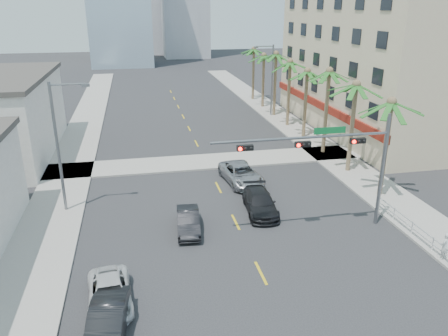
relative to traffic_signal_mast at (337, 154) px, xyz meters
name	(u,v)px	position (x,y,z in m)	size (l,w,h in m)	color
ground	(286,323)	(-5.78, -7.95, -5.06)	(260.00, 260.00, 0.00)	#262628
sidewalk_right	(337,160)	(6.22, 12.05, -4.99)	(4.00, 120.00, 0.15)	gray
sidewalk_left	(66,180)	(-17.78, 12.05, -4.99)	(4.00, 120.00, 0.15)	gray
sidewalk_cross	(206,162)	(-5.78, 14.05, -4.99)	(80.00, 4.00, 0.15)	gray
building_right	(387,63)	(16.21, 22.05, 2.43)	(15.25, 28.00, 15.00)	beige
traffic_signal_mast	(337,154)	(0.00, 0.00, 0.00)	(11.12, 0.54, 7.20)	slate
palm_tree_0	(392,103)	(5.82, 4.05, 2.02)	(4.80, 4.80, 7.80)	brown
palm_tree_1	(356,86)	(5.82, 9.25, 2.37)	(4.80, 4.80, 8.16)	brown
palm_tree_2	(329,72)	(5.82, 14.45, 2.72)	(4.80, 4.80, 8.52)	brown
palm_tree_3	(307,72)	(5.82, 19.65, 2.02)	(4.80, 4.80, 7.80)	brown
palm_tree_4	(290,62)	(5.82, 24.85, 2.37)	(4.80, 4.80, 8.16)	brown
palm_tree_5	(276,55)	(5.82, 30.05, 2.72)	(4.80, 4.80, 8.52)	brown
palm_tree_6	(264,56)	(5.82, 35.25, 2.02)	(4.80, 4.80, 7.80)	brown
palm_tree_7	(254,50)	(5.82, 40.45, 2.37)	(4.80, 4.80, 8.16)	brown
streetlight_left	(60,142)	(-16.78, 6.05, 0.00)	(2.55, 0.25, 9.00)	slate
streetlight_right	(271,77)	(5.21, 30.05, 0.00)	(2.55, 0.25, 9.00)	slate
guardrail	(412,226)	(4.52, -1.95, -4.39)	(0.08, 8.08, 1.00)	silver
car_parked_mid	(108,322)	(-13.58, -7.14, -4.34)	(1.53, 4.37, 1.44)	black
car_parked_far	(110,294)	(-13.58, -5.01, -4.46)	(2.01, 4.37, 1.21)	silver
car_lane_left	(188,221)	(-8.99, 1.54, -4.40)	(1.40, 4.02, 1.32)	black
car_lane_center	(241,174)	(-3.78, 8.70, -4.31)	(2.51, 5.45, 1.51)	#AAA9AE
car_lane_right	(260,203)	(-3.78, 3.21, -4.35)	(1.99, 4.88, 1.42)	black
pedestrian	(445,246)	(4.52, -4.87, -4.11)	(0.59, 0.39, 1.61)	silver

